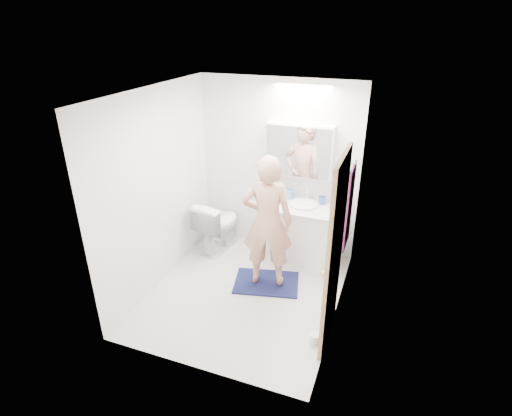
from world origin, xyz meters
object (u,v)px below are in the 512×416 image
at_px(medicine_cabinet, 299,151).
at_px(person, 267,222).
at_px(toilet, 218,225).
at_px(toilet_paper_roll, 315,338).
at_px(vanity_cabinet, 302,235).
at_px(soap_bottle_a, 282,190).
at_px(toothbrush_cup, 322,200).
at_px(soap_bottle_b, 290,193).

xyz_separation_m(medicine_cabinet, person, (-0.12, -0.90, -0.62)).
xyz_separation_m(medicine_cabinet, toilet, (-1.05, -0.33, -1.11)).
bearing_deg(toilet_paper_roll, vanity_cabinet, 109.97).
bearing_deg(soap_bottle_a, toothbrush_cup, 1.03).
height_order(medicine_cabinet, toilet_paper_roll, medicine_cabinet).
distance_m(person, toothbrush_cup, 0.97).
bearing_deg(toilet_paper_roll, toothbrush_cup, 101.12).
relative_size(person, soap_bottle_b, 9.18).
bearing_deg(medicine_cabinet, soap_bottle_b, -161.82).
relative_size(vanity_cabinet, person, 0.54).
bearing_deg(soap_bottle_a, soap_bottle_b, 15.80).
bearing_deg(vanity_cabinet, medicine_cabinet, 124.47).
bearing_deg(toothbrush_cup, person, -119.27).
xyz_separation_m(person, soap_bottle_b, (0.03, 0.87, 0.03)).
distance_m(toilet, toothbrush_cup, 1.52).
distance_m(medicine_cabinet, toothbrush_cup, 0.73).
relative_size(toilet, toothbrush_cup, 6.96).
xyz_separation_m(vanity_cabinet, soap_bottle_a, (-0.34, 0.15, 0.55)).
bearing_deg(toilet_paper_roll, soap_bottle_a, 118.35).
xyz_separation_m(soap_bottle_b, toothbrush_cup, (0.45, -0.02, -0.04)).
bearing_deg(toothbrush_cup, soap_bottle_b, 177.46).
bearing_deg(toilet, soap_bottle_b, -153.86).
xyz_separation_m(medicine_cabinet, toothbrush_cup, (0.36, -0.05, -0.63)).
xyz_separation_m(soap_bottle_a, soap_bottle_b, (0.11, 0.03, -0.03)).
bearing_deg(medicine_cabinet, toilet, -162.80).
bearing_deg(soap_bottle_a, toilet_paper_roll, -61.65).
height_order(toilet, toothbrush_cup, toothbrush_cup).
height_order(medicine_cabinet, toilet, medicine_cabinet).
height_order(toilet, soap_bottle_b, soap_bottle_b).
distance_m(soap_bottle_a, soap_bottle_b, 0.11).
bearing_deg(toilet, toothbrush_cup, -159.93).
height_order(medicine_cabinet, person, medicine_cabinet).
bearing_deg(medicine_cabinet, vanity_cabinet, -55.53).
bearing_deg(toothbrush_cup, toilet_paper_roll, -78.88).
bearing_deg(toilet_paper_roll, soap_bottle_b, 114.98).
height_order(toilet, person, person).
height_order(soap_bottle_a, toilet_paper_roll, soap_bottle_a).
bearing_deg(person, soap_bottle_b, -104.62).
bearing_deg(toilet, person, 157.36).
relative_size(vanity_cabinet, toothbrush_cup, 8.13).
relative_size(soap_bottle_a, toilet_paper_roll, 2.17).
height_order(toilet, toilet_paper_roll, toilet).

